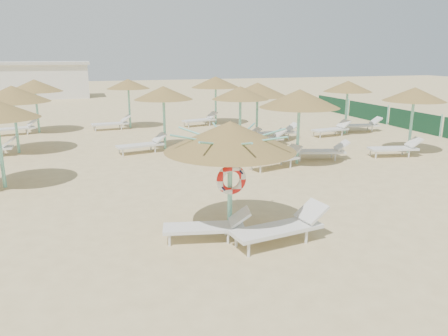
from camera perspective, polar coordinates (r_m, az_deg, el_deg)
name	(u,v)px	position (r m, az deg, el deg)	size (l,w,h in m)	color
ground	(211,234)	(9.95, -1.71, -8.61)	(120.00, 120.00, 0.00)	#D4BB81
main_palapa	(230,137)	(9.34, 0.80, 4.09)	(2.85, 2.85, 2.56)	#78D1B9
lounger_main_a	(210,226)	(9.53, -1.90, -7.58)	(1.96, 0.94, 0.68)	silver
lounger_main_b	(283,226)	(9.46, 7.69, -7.57)	(2.22, 0.97, 0.78)	silver
palapa_field	(188,92)	(19.39, -4.71, 9.81)	(19.52, 12.81, 2.72)	#78D1B9
service_hut	(43,80)	(43.99, -22.62, 10.60)	(8.40, 4.40, 3.25)	silver
windbreak_fence	(414,121)	(25.20, 23.56, 5.64)	(0.08, 19.84, 1.10)	#16442F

